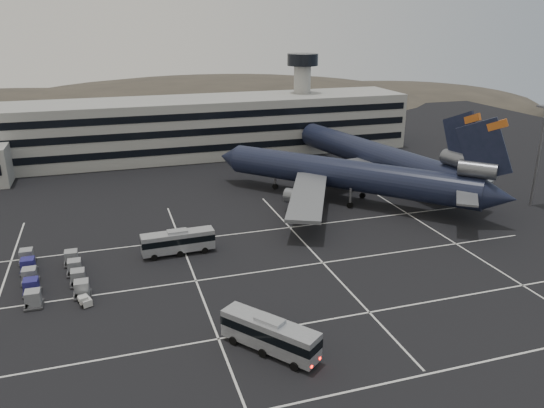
{
  "coord_description": "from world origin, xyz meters",
  "views": [
    {
      "loc": [
        -15.3,
        -58.33,
        32.54
      ],
      "look_at": [
        8.43,
        16.46,
        5.0
      ],
      "focal_mm": 35.0,
      "sensor_mm": 36.0,
      "label": 1
    }
  ],
  "objects": [
    {
      "name": "lightpole_right",
      "position": [
        58.0,
        15.0,
        11.82
      ],
      "size": [
        2.4,
        2.4,
        18.28
      ],
      "color": "slate",
      "rests_on": "ground"
    },
    {
      "name": "uld_cluster",
      "position": [
        -24.06,
        9.62,
        1.0
      ],
      "size": [
        10.04,
        15.9,
        2.05
      ],
      "rotation": [
        0.0,
        0.0,
        0.16
      ],
      "color": "#2D2D30",
      "rests_on": "ground"
    },
    {
      "name": "trijet_main",
      "position": [
        26.9,
        26.95,
        5.25
      ],
      "size": [
        43.38,
        45.85,
        18.08
      ],
      "rotation": [
        0.0,
        0.0,
        0.74
      ],
      "color": "black",
      "rests_on": "ground"
    },
    {
      "name": "hills",
      "position": [
        17.99,
        170.0,
        -12.07
      ],
      "size": [
        352.0,
        180.0,
        44.0
      ],
      "color": "#38332B",
      "rests_on": "ground"
    },
    {
      "name": "tug_b",
      "position": [
        -19.72,
        1.87,
        0.58
      ],
      "size": [
        1.87,
        2.32,
        1.3
      ],
      "rotation": [
        0.0,
        0.0,
        0.37
      ],
      "color": "beige",
      "rests_on": "ground"
    },
    {
      "name": "trijet_far",
      "position": [
        38.38,
        38.3,
        5.43
      ],
      "size": [
        20.6,
        57.37,
        18.08
      ],
      "rotation": [
        0.0,
        0.0,
        0.2
      ],
      "color": "black",
      "rests_on": "ground"
    },
    {
      "name": "terminal",
      "position": [
        -2.95,
        71.14,
        6.93
      ],
      "size": [
        125.0,
        26.0,
        24.0
      ],
      "color": "gray",
      "rests_on": "ground"
    },
    {
      "name": "bus_near",
      "position": [
        -1.41,
        -13.79,
        2.13
      ],
      "size": [
        8.73,
        10.3,
        3.89
      ],
      "rotation": [
        0.0,
        0.0,
        0.65
      ],
      "color": "gray",
      "rests_on": "ground"
    },
    {
      "name": "bus_far",
      "position": [
        -6.93,
        13.23,
        2.03
      ],
      "size": [
        10.61,
        3.0,
        3.71
      ],
      "rotation": [
        0.0,
        0.0,
        1.61
      ],
      "color": "gray",
      "rests_on": "ground"
    },
    {
      "name": "lane_markings",
      "position": [
        0.95,
        0.72,
        0.01
      ],
      "size": [
        90.0,
        55.62,
        0.01
      ],
      "color": "silver",
      "rests_on": "ground"
    },
    {
      "name": "ground",
      "position": [
        0.0,
        0.0,
        0.0
      ],
      "size": [
        260.0,
        260.0,
        0.0
      ],
      "primitive_type": "plane",
      "color": "black",
      "rests_on": "ground"
    }
  ]
}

